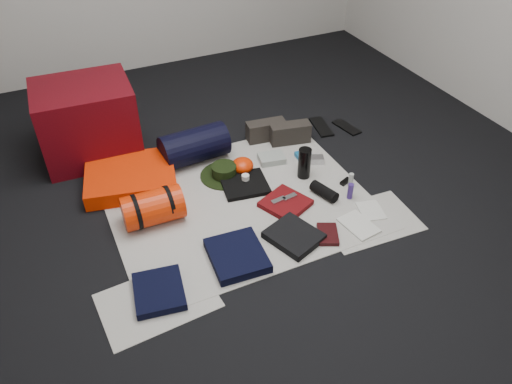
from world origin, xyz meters
name	(u,v)px	position (x,y,z in m)	size (l,w,h in m)	color
floor	(239,204)	(0.00, 0.00, -0.01)	(4.50, 4.50, 0.02)	black
newspaper_mat	(239,202)	(0.00, 0.00, 0.00)	(1.60, 1.30, 0.01)	beige
newspaper_sheet_front_left	(158,301)	(-0.70, -0.55, 0.00)	(0.58, 0.40, 0.00)	beige
newspaper_sheet_front_right	(369,221)	(0.65, -0.50, 0.00)	(0.58, 0.40, 0.00)	beige
red_cabinet	(87,121)	(-0.73, 0.96, 0.27)	(0.64, 0.54, 0.54)	#53060D
sleeping_pad	(131,177)	(-0.58, 0.48, 0.06)	(0.58, 0.47, 0.11)	red
stuff_sack	(153,208)	(-0.54, 0.05, 0.11)	(0.21, 0.21, 0.36)	red
sack_strap_left	(136,212)	(-0.64, 0.05, 0.11)	(0.22, 0.22, 0.03)	black
sack_strap_right	(169,203)	(-0.44, 0.05, 0.11)	(0.22, 0.22, 0.03)	black
navy_duffel	(194,146)	(-0.10, 0.56, 0.13)	(0.24, 0.24, 0.46)	black
boonie_brim	(224,175)	(0.02, 0.30, 0.01)	(0.33, 0.33, 0.01)	black
boonie_crown	(224,170)	(0.02, 0.30, 0.05)	(0.17, 0.17, 0.07)	black
hiking_boot_left	(266,130)	(0.48, 0.60, 0.08)	(0.29, 0.11, 0.15)	#2B2621
hiking_boot_right	(290,133)	(0.63, 0.49, 0.08)	(0.30, 0.11, 0.15)	#2B2621
flip_flop_left	(321,127)	(0.95, 0.57, 0.01)	(0.11, 0.28, 0.02)	black
flip_flop_right	(347,127)	(1.13, 0.48, 0.01)	(0.09, 0.25, 0.01)	black
trousers_navy_a	(159,291)	(-0.68, -0.52, 0.03)	(0.25, 0.29, 0.05)	black
trousers_navy_b	(237,255)	(-0.21, -0.45, 0.03)	(0.30, 0.34, 0.05)	black
trousers_charcoal	(294,236)	(0.15, -0.45, 0.03)	(0.25, 0.29, 0.05)	black
black_tshirt	(245,184)	(0.10, 0.13, 0.02)	(0.29, 0.27, 0.03)	black
red_shirt	(285,203)	(0.25, -0.16, 0.02)	(0.26, 0.26, 0.03)	#58090C
orange_stuff_sack	(242,165)	(0.15, 0.29, 0.06)	(0.15, 0.15, 0.10)	red
first_aid_pouch	(272,158)	(0.39, 0.32, 0.03)	(0.18, 0.13, 0.04)	gray
water_bottle	(304,163)	(0.51, 0.07, 0.11)	(0.09, 0.09, 0.22)	black
speaker	(324,191)	(0.52, -0.18, 0.04)	(0.07, 0.07, 0.19)	black
compact_camera	(315,160)	(0.66, 0.17, 0.03)	(0.11, 0.07, 0.05)	#BABABF
cyan_case	(303,155)	(0.62, 0.27, 0.02)	(0.11, 0.07, 0.03)	#0E598F
toiletry_purple	(350,191)	(0.66, -0.26, 0.06)	(0.04, 0.04, 0.11)	navy
toiletry_clear	(351,180)	(0.74, -0.16, 0.05)	(0.03, 0.03, 0.10)	#9DA19D
paperback_book	(328,234)	(0.35, -0.51, 0.02)	(0.12, 0.18, 0.02)	black
map_booklet	(359,225)	(0.56, -0.52, 0.01)	(0.16, 0.23, 0.01)	beige
map_printout	(371,211)	(0.71, -0.43, 0.01)	(0.14, 0.18, 0.01)	beige
sunglasses	(345,182)	(0.72, -0.12, 0.02)	(0.09, 0.03, 0.02)	black
key_cluster	(177,294)	(-0.60, -0.56, 0.01)	(0.07, 0.07, 0.01)	#BABABF
tape_roll	(245,177)	(0.12, 0.16, 0.05)	(0.05, 0.05, 0.04)	silver
energy_bar_a	(279,200)	(0.21, -0.14, 0.05)	(0.10, 0.04, 0.01)	#BABABF
energy_bar_b	(290,197)	(0.29, -0.14, 0.05)	(0.10, 0.04, 0.01)	#BABABF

